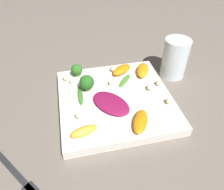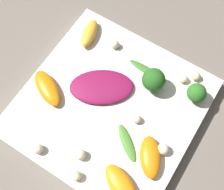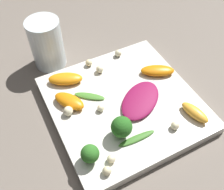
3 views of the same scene
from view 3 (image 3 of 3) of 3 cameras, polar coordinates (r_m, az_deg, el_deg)
The scene contains 20 objects.
ground_plane at distance 0.54m, azimuth 2.50°, elevation -2.78°, with size 2.40×2.40×0.00m, color #6B6056.
plate at distance 0.53m, azimuth 2.54°, elevation -2.03°, with size 0.28×0.28×0.02m.
drinking_glass at distance 0.61m, azimuth -14.02°, elevation 10.78°, with size 0.07×0.07×0.11m.
radicchio_leaf_0 at distance 0.52m, azimuth 6.20°, elevation -1.08°, with size 0.12×0.11×0.01m.
orange_segment_0 at distance 0.52m, azimuth -9.29°, elevation -1.31°, with size 0.06×0.07×0.02m.
orange_segment_1 at distance 0.52m, azimuth 17.60°, elevation -3.63°, with size 0.04×0.06×0.02m.
orange_segment_2 at distance 0.57m, azimuth 9.88°, elevation 5.25°, with size 0.08×0.06×0.02m.
orange_segment_3 at distance 0.56m, azimuth -10.10°, elevation 3.49°, with size 0.08×0.06×0.02m.
broccoli_floret_0 at distance 0.44m, azimuth -4.81°, elevation -12.67°, with size 0.03×0.03×0.04m.
broccoli_floret_1 at distance 0.46m, azimuth 2.10°, elevation -7.00°, with size 0.04×0.04×0.04m.
arugula_sprig_0 at distance 0.47m, azimuth 5.40°, elevation -9.39°, with size 0.07×0.02×0.00m.
arugula_sprig_1 at distance 0.53m, azimuth -4.92°, elevation -0.26°, with size 0.06×0.05×0.01m.
macadamia_nut_0 at distance 0.44m, azimuth -1.09°, elevation -16.14°, with size 0.02×0.02×0.02m.
macadamia_nut_1 at distance 0.49m, azimuth 13.56°, elevation -6.47°, with size 0.02×0.02×0.02m.
macadamia_nut_2 at distance 0.45m, azimuth -0.15°, elevation -13.73°, with size 0.01×0.01×0.01m.
macadamia_nut_3 at distance 0.57m, azimuth -2.66°, elevation 5.66°, with size 0.02×0.02×0.02m.
macadamia_nut_4 at distance 0.50m, azimuth -9.51°, elevation -3.45°, with size 0.02×0.02×0.02m.
macadamia_nut_5 at distance 0.50m, azimuth -2.36°, elevation -3.00°, with size 0.01×0.01×0.01m.
macadamia_nut_6 at distance 0.61m, azimuth 1.37°, elevation 9.11°, with size 0.02×0.02×0.02m.
macadamia_nut_7 at distance 0.59m, azimuth -5.06°, elevation 7.01°, with size 0.02×0.02×0.02m.
Camera 3 is at (-0.17, -0.28, 0.44)m, focal length 42.00 mm.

